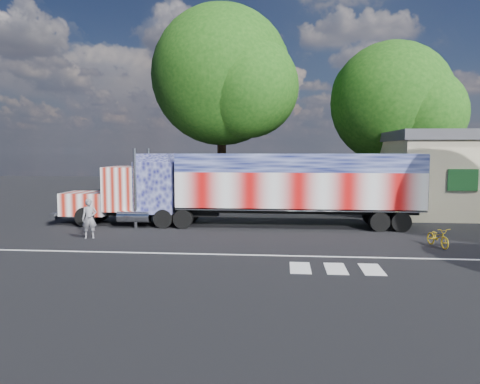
# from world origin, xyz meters

# --- Properties ---
(ground) EXTENTS (100.00, 100.00, 0.00)m
(ground) POSITION_xyz_m (0.00, 0.00, 0.00)
(ground) COLOR black
(lane_markings) EXTENTS (30.00, 2.67, 0.01)m
(lane_markings) POSITION_xyz_m (1.71, -3.77, 0.01)
(lane_markings) COLOR silver
(lane_markings) RESTS_ON ground
(semi_truck) EXTENTS (19.35, 3.06, 4.12)m
(semi_truck) POSITION_xyz_m (0.56, 3.96, 2.12)
(semi_truck) COLOR black
(semi_truck) RESTS_ON ground
(coach_bus) EXTENTS (11.33, 2.64, 3.30)m
(coach_bus) POSITION_xyz_m (-1.36, 10.65, 1.71)
(coach_bus) COLOR silver
(coach_bus) RESTS_ON ground
(woman) EXTENTS (0.77, 0.63, 1.82)m
(woman) POSITION_xyz_m (-6.62, -0.22, 0.91)
(woman) COLOR slate
(woman) RESTS_ON ground
(bicycle) EXTENTS (0.91, 1.65, 0.82)m
(bicycle) POSITION_xyz_m (8.63, -0.74, 0.41)
(bicycle) COLOR gold
(bicycle) RESTS_ON ground
(tree_n_mid) EXTENTS (11.56, 11.01, 15.43)m
(tree_n_mid) POSITION_xyz_m (-2.57, 16.63, 9.87)
(tree_n_mid) COLOR black
(tree_n_mid) RESTS_ON ground
(tree_ne_a) EXTENTS (9.54, 9.08, 12.10)m
(tree_ne_a) POSITION_xyz_m (10.37, 15.57, 7.51)
(tree_ne_a) COLOR black
(tree_ne_a) RESTS_ON ground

